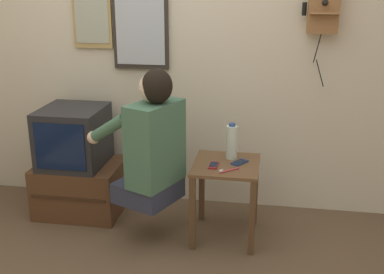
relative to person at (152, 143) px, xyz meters
name	(u,v)px	position (x,y,z in m)	size (l,w,h in m)	color
wall_back	(169,44)	(-0.02, 0.70, 0.56)	(6.80, 0.05, 2.55)	beige
side_table	(226,181)	(0.48, 0.14, -0.29)	(0.45, 0.48, 0.55)	brown
person	(152,143)	(0.00, 0.00, 0.00)	(0.65, 0.58, 0.92)	#2D3347
tv_stand	(81,187)	(-0.67, 0.34, -0.52)	(0.64, 0.51, 0.40)	#51331E
television	(74,136)	(-0.69, 0.33, -0.10)	(0.46, 0.49, 0.44)	#232326
wall_phone_antique	(324,5)	(1.08, 0.61, 0.85)	(0.25, 0.18, 0.79)	olive
framed_picture	(92,11)	(-0.61, 0.66, 0.80)	(0.30, 0.03, 0.56)	tan
wall_mirror	(140,21)	(-0.23, 0.65, 0.73)	(0.43, 0.03, 0.72)	#2D2823
cell_phone_held	(214,165)	(0.40, 0.08, -0.16)	(0.06, 0.13, 0.01)	maroon
cell_phone_spare	(240,162)	(0.57, 0.16, -0.16)	(0.12, 0.14, 0.01)	navy
water_bottle	(232,142)	(0.51, 0.24, -0.05)	(0.08, 0.08, 0.26)	silver
toothbrush	(228,170)	(0.51, 0.00, -0.16)	(0.13, 0.11, 0.02)	#D83F4C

